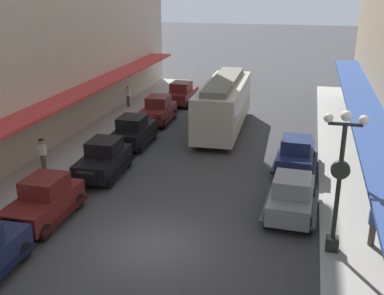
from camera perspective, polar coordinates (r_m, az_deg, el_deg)
ground_plane at (r=17.87m, az=-4.74°, el=-11.72°), size 200.00×200.00×0.00m
sidewalk_right at (r=17.26m, az=20.37°, el=-13.94°), size 3.00×60.00×0.15m
parked_car_1 at (r=23.83m, az=-10.73°, el=-1.27°), size 2.27×4.31×1.84m
parked_car_2 at (r=19.95m, az=-17.58°, el=-6.07°), size 2.18×4.27×1.84m
parked_car_3 at (r=28.07m, az=-7.10°, el=2.10°), size 2.21×4.29×1.84m
parked_car_4 at (r=19.89m, az=11.99°, el=-5.63°), size 2.28×4.31×1.84m
parked_car_5 at (r=37.56m, az=-1.23°, el=6.65°), size 2.22×4.29×1.84m
parked_car_6 at (r=24.66m, az=12.51°, el=-0.69°), size 2.27×4.31×1.84m
parked_car_7 at (r=32.57m, az=-4.20°, el=4.62°), size 2.18×4.27×1.84m
streetcar at (r=30.59m, az=3.86°, el=5.51°), size 2.77×9.67×3.46m
lamp_post_with_clock at (r=16.71m, az=17.47°, el=-3.43°), size 1.42×0.44×5.16m
fire_hydrant at (r=22.88m, az=-17.30°, el=-3.76°), size 0.24×0.24×0.82m
pedestrian_0 at (r=18.33m, az=21.16°, el=-8.61°), size 0.36×0.28×1.67m
pedestrian_2 at (r=36.56m, az=-7.77°, el=6.20°), size 0.36×0.24×1.64m
pedestrian_3 at (r=23.57m, az=21.27°, el=-2.42°), size 0.36×0.24×1.64m
pedestrian_5 at (r=24.86m, az=-17.67°, el=-0.83°), size 0.36×0.28×1.67m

